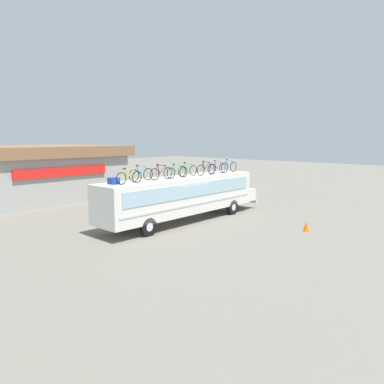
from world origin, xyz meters
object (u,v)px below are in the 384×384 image
at_px(rooftop_bicycle_6, 206,169).
at_px(rooftop_bicycle_7, 218,168).
at_px(rooftop_bicycle_5, 188,170).
at_px(rooftop_bicycle_1, 129,177).
at_px(rooftop_bicycle_2, 141,174).
at_px(rooftop_bicycle_4, 177,172).
at_px(rooftop_bicycle_3, 161,173).
at_px(traffic_cone, 307,226).
at_px(bus, 183,195).
at_px(luggage_bag_1, 114,181).
at_px(rooftop_bicycle_8, 229,167).

xyz_separation_m(rooftop_bicycle_6, rooftop_bicycle_7, (1.30, 0.07, -0.01)).
xyz_separation_m(rooftop_bicycle_5, rooftop_bicycle_6, (1.29, -0.46, 0.02)).
height_order(rooftop_bicycle_1, rooftop_bicycle_2, rooftop_bicycle_2).
bearing_deg(rooftop_bicycle_4, rooftop_bicycle_7, -1.05).
bearing_deg(rooftop_bicycle_5, rooftop_bicycle_3, -175.44).
bearing_deg(traffic_cone, bus, 112.49).
distance_m(luggage_bag_1, rooftop_bicycle_3, 3.19).
bearing_deg(rooftop_bicycle_4, traffic_cone, -62.55).
bearing_deg(rooftop_bicycle_2, traffic_cone, -50.30).
xyz_separation_m(bus, luggage_bag_1, (-5.05, 0.27, 1.31)).
xyz_separation_m(rooftop_bicycle_5, rooftop_bicycle_8, (3.85, -0.43, 0.02)).
xyz_separation_m(rooftop_bicycle_4, rooftop_bicycle_6, (2.55, -0.15, 0.02)).
height_order(bus, rooftop_bicycle_6, rooftop_bicycle_6).
relative_size(luggage_bag_1, rooftop_bicycle_2, 0.29).
xyz_separation_m(rooftop_bicycle_2, rooftop_bicycle_5, (3.73, -0.12, -0.01)).
height_order(rooftop_bicycle_1, rooftop_bicycle_5, rooftop_bicycle_5).
height_order(luggage_bag_1, rooftop_bicycle_5, rooftop_bicycle_5).
distance_m(bus, rooftop_bicycle_3, 2.42).
height_order(rooftop_bicycle_4, rooftop_bicycle_7, rooftop_bicycle_7).
bearing_deg(rooftop_bicycle_5, rooftop_bicycle_6, -19.59).
xyz_separation_m(rooftop_bicycle_2, rooftop_bicycle_4, (2.47, -0.43, -0.02)).
xyz_separation_m(rooftop_bicycle_2, rooftop_bicycle_6, (5.02, -0.58, 0.01)).
xyz_separation_m(rooftop_bicycle_6, rooftop_bicycle_8, (2.56, 0.03, 0.00)).
xyz_separation_m(rooftop_bicycle_3, rooftop_bicycle_7, (5.06, -0.19, -0.00)).
bearing_deg(rooftop_bicycle_1, rooftop_bicycle_6, -0.32).
distance_m(bus, rooftop_bicycle_2, 3.50).
distance_m(rooftop_bicycle_1, rooftop_bicycle_2, 1.39).
height_order(rooftop_bicycle_8, traffic_cone, rooftop_bicycle_8).
bearing_deg(traffic_cone, rooftop_bicycle_1, 137.43).
bearing_deg(rooftop_bicycle_2, rooftop_bicycle_8, -4.13).
bearing_deg(traffic_cone, rooftop_bicycle_5, 107.72).
bearing_deg(rooftop_bicycle_8, rooftop_bicycle_5, 173.64).
bearing_deg(rooftop_bicycle_1, bus, 2.93).
xyz_separation_m(bus, rooftop_bicycle_3, (-1.88, 0.00, 1.52)).
xyz_separation_m(bus, rooftop_bicycle_6, (1.88, -0.26, 1.54)).
xyz_separation_m(rooftop_bicycle_8, traffic_cone, (-1.58, -6.68, -2.94)).
bearing_deg(bus, rooftop_bicycle_7, -3.36).
bearing_deg(rooftop_bicycle_2, rooftop_bicycle_5, -1.82).
height_order(rooftop_bicycle_2, rooftop_bicycle_5, rooftop_bicycle_2).
xyz_separation_m(bus, rooftop_bicycle_2, (-3.14, 0.32, 1.53)).
bearing_deg(rooftop_bicycle_7, rooftop_bicycle_6, -176.73).
height_order(rooftop_bicycle_4, rooftop_bicycle_5, rooftop_bicycle_5).
xyz_separation_m(rooftop_bicycle_4, traffic_cone, (3.53, -6.79, -2.91)).
relative_size(rooftop_bicycle_2, rooftop_bicycle_3, 0.99).
relative_size(rooftop_bicycle_5, traffic_cone, 3.02).
height_order(rooftop_bicycle_3, rooftop_bicycle_5, rooftop_bicycle_3).
relative_size(bus, rooftop_bicycle_6, 7.19).
height_order(rooftop_bicycle_6, rooftop_bicycle_7, rooftop_bicycle_6).
distance_m(rooftop_bicycle_3, rooftop_bicycle_5, 2.48).
height_order(rooftop_bicycle_7, rooftop_bicycle_8, rooftop_bicycle_8).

